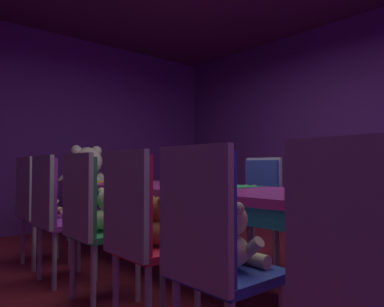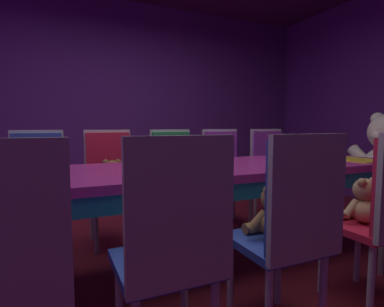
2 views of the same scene
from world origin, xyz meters
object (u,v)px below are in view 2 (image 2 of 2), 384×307
at_px(chair_left_2, 110,173).
at_px(teddy_left_5, 278,167).
at_px(chair_left_1, 38,177).
at_px(chair_left_3, 173,170).
at_px(teddy_right_2, 162,232).
at_px(banquet_table, 173,180).
at_px(chair_left_4, 223,166).
at_px(chair_left_5, 270,164).
at_px(teddy_right_1, 6,254).
at_px(teddy_right_4, 364,203).
at_px(teddy_left_2, 112,178).
at_px(chair_right_2, 174,237).
at_px(teddy_right_3, 273,215).
at_px(teddy_left_1, 37,182).
at_px(teddy_left_3, 179,173).
at_px(chair_right_3, 294,219).

height_order(chair_left_2, teddy_left_5, chair_left_2).
relative_size(chair_left_1, chair_left_2, 1.00).
bearing_deg(chair_left_3, teddy_right_2, -22.11).
height_order(banquet_table, chair_left_4, chair_left_4).
xyz_separation_m(chair_left_5, teddy_left_5, (0.14, 0.00, -0.02)).
height_order(teddy_right_1, teddy_right_2, teddy_right_1).
xyz_separation_m(banquet_table, teddy_right_4, (0.73, 0.90, -0.08)).
bearing_deg(teddy_right_1, teddy_left_5, -58.98).
height_order(chair_left_2, teddy_left_2, chair_left_2).
bearing_deg(chair_left_4, teddy_right_2, -37.31).
xyz_separation_m(chair_right_2, teddy_right_4, (-0.11, 1.21, -0.02)).
relative_size(chair_right_2, teddy_right_3, 3.41).
height_order(chair_left_2, teddy_right_3, chair_left_2).
relative_size(teddy_left_1, chair_right_2, 0.31).
height_order(chair_left_2, teddy_left_3, chair_left_2).
relative_size(chair_left_2, chair_left_3, 1.00).
relative_size(chair_left_1, teddy_left_3, 3.17).
height_order(teddy_left_1, chair_left_4, chair_left_4).
height_order(chair_left_1, teddy_right_3, chair_left_1).
xyz_separation_m(chair_left_2, teddy_left_2, (0.14, -0.00, -0.02)).
distance_m(chair_left_2, teddy_right_3, 1.65).
bearing_deg(banquet_table, chair_left_1, -135.76).
xyz_separation_m(teddy_right_2, teddy_right_4, (0.03, 1.21, 0.00)).
height_order(chair_left_5, teddy_right_1, chair_left_5).
bearing_deg(teddy_right_1, teddy_left_1, -0.88).
bearing_deg(teddy_left_1, teddy_left_5, 89.24).
height_order(chair_left_1, chair_right_2, same).
bearing_deg(teddy_right_1, chair_left_5, -56.49).
relative_size(teddy_left_3, teddy_right_3, 1.08).
bearing_deg(teddy_left_1, teddy_left_2, 87.55).
bearing_deg(teddy_left_5, chair_right_2, -49.21).
bearing_deg(teddy_left_1, teddy_right_4, 50.28).
bearing_deg(teddy_right_2, chair_left_2, -1.02).
distance_m(chair_left_4, chair_right_2, 2.10).
bearing_deg(teddy_right_3, teddy_left_3, -1.97).
relative_size(teddy_right_1, teddy_right_4, 1.05).
bearing_deg(chair_right_3, chair_left_5, -35.47).
bearing_deg(teddy_left_5, chair_left_4, -107.04).
distance_m(chair_left_5, teddy_right_2, 2.36).
height_order(teddy_left_2, chair_left_3, chair_left_3).
relative_size(teddy_left_1, chair_left_5, 0.31).
distance_m(teddy_left_5, teddy_right_2, 2.27).
distance_m(chair_left_5, teddy_right_1, 2.82).
bearing_deg(chair_left_3, teddy_left_1, -84.25).
bearing_deg(chair_right_2, chair_right_3, -90.79).
xyz_separation_m(chair_left_5, teddy_right_2, (1.54, -1.79, -0.02)).
bearing_deg(chair_left_3, teddy_left_3, 0.00).
distance_m(banquet_table, chair_left_4, 1.26).
relative_size(teddy_left_5, teddy_right_2, 1.05).
height_order(teddy_left_5, teddy_right_2, teddy_left_5).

